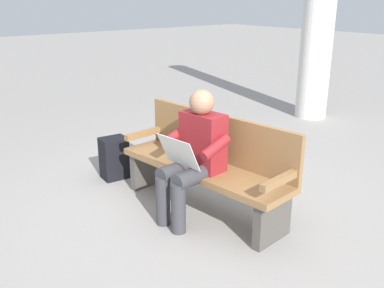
# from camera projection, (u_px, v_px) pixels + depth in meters

# --- Properties ---
(ground_plane) EXTENTS (40.00, 40.00, 0.00)m
(ground_plane) POSITION_uv_depth(u_px,v_px,m) (202.00, 209.00, 4.16)
(ground_plane) COLOR gray
(bench_near) EXTENTS (1.84, 0.64, 0.90)m
(bench_near) POSITION_uv_depth(u_px,v_px,m) (208.00, 163.00, 4.05)
(bench_near) COLOR olive
(bench_near) RESTS_ON ground
(person_seated) EXTENTS (0.60, 0.60, 1.18)m
(person_seated) POSITION_uv_depth(u_px,v_px,m) (194.00, 153.00, 3.81)
(person_seated) COLOR maroon
(person_seated) RESTS_ON ground
(backpack) EXTENTS (0.29, 0.30, 0.47)m
(backpack) POSITION_uv_depth(u_px,v_px,m) (114.00, 158.00, 4.81)
(backpack) COLOR black
(backpack) RESTS_ON ground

